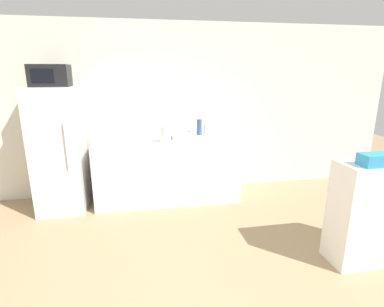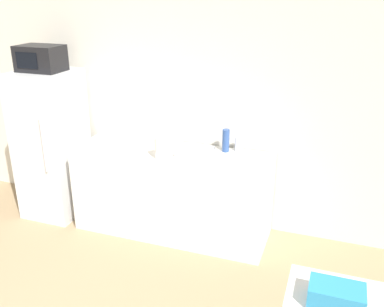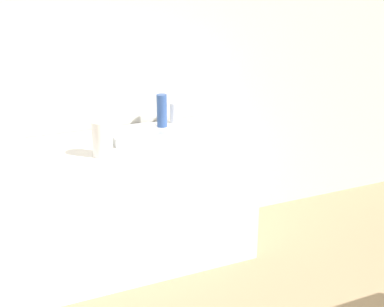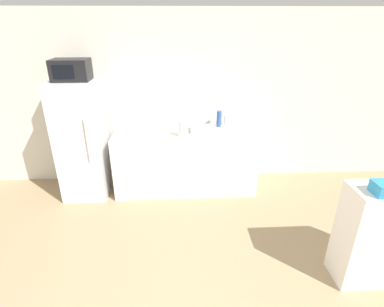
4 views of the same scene
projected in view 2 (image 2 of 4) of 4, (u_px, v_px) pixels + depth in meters
name	position (u px, v px, depth m)	size (l,w,h in m)	color
wall_back	(166.00, 107.00, 4.77)	(8.00, 0.06, 2.60)	silver
refrigerator	(52.00, 145.00, 4.94)	(0.62, 0.70, 1.70)	silver
microwave	(41.00, 58.00, 4.58)	(0.47, 0.34, 0.28)	black
counter	(172.00, 192.00, 4.65)	(2.09, 0.69, 0.93)	silver
sink_basin	(195.00, 151.00, 4.42)	(0.35, 0.29, 0.06)	#9EA3A8
bottle_tall	(226.00, 141.00, 4.46)	(0.08, 0.08, 0.24)	#2D4C8C
bottle_short	(238.00, 144.00, 4.49)	(0.07, 0.07, 0.15)	silver
basket	(336.00, 296.00, 2.14)	(0.27, 0.17, 0.11)	#2D8EC6
paper_towel_roll	(161.00, 148.00, 4.28)	(0.13, 0.13, 0.23)	white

